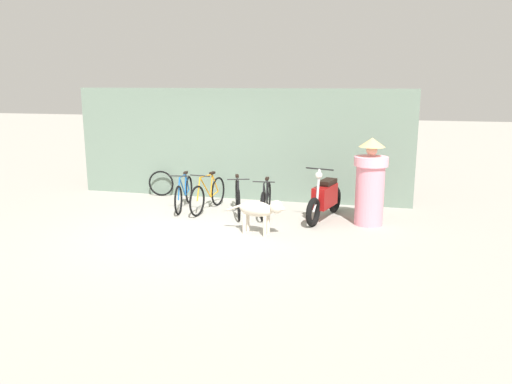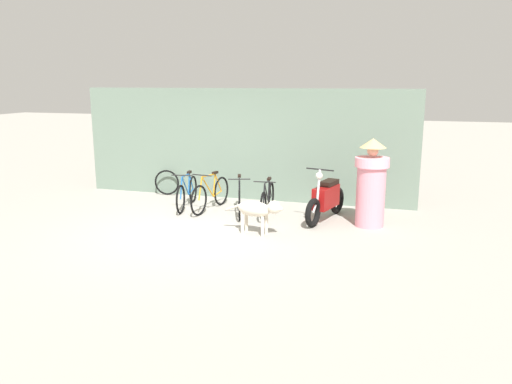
% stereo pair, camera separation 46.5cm
% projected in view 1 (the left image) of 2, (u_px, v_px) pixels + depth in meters
% --- Properties ---
extents(ground_plane, '(60.00, 60.00, 0.00)m').
position_uv_depth(ground_plane, '(196.00, 233.00, 9.43)').
color(ground_plane, '#9E998E').
extents(shop_wall_back, '(8.18, 0.20, 2.64)m').
position_uv_depth(shop_wall_back, '(238.00, 144.00, 11.96)').
color(shop_wall_back, slate).
rests_on(shop_wall_back, ground).
extents(bicycle_0, '(0.46, 1.68, 0.83)m').
position_uv_depth(bicycle_0, '(184.00, 194.00, 11.16)').
color(bicycle_0, black).
rests_on(bicycle_0, ground).
extents(bicycle_1, '(0.46, 1.67, 0.86)m').
position_uv_depth(bicycle_1, '(208.00, 195.00, 10.98)').
color(bicycle_1, black).
rests_on(bicycle_1, ground).
extents(bicycle_2, '(0.62, 1.61, 0.84)m').
position_uv_depth(bicycle_2, '(238.00, 198.00, 10.70)').
color(bicycle_2, black).
rests_on(bicycle_2, ground).
extents(bicycle_3, '(0.46, 1.58, 0.80)m').
position_uv_depth(bicycle_3, '(266.00, 200.00, 10.65)').
color(bicycle_3, black).
rests_on(bicycle_3, ground).
extents(motorcycle, '(0.65, 1.77, 1.12)m').
position_uv_depth(motorcycle, '(325.00, 199.00, 10.27)').
color(motorcycle, black).
rests_on(motorcycle, ground).
extents(stray_dog, '(1.18, 0.43, 0.69)m').
position_uv_depth(stray_dog, '(260.00, 210.00, 9.22)').
color(stray_dog, beige).
rests_on(stray_dog, ground).
extents(person_in_robes, '(0.79, 0.79, 1.73)m').
position_uv_depth(person_in_robes, '(370.00, 182.00, 9.80)').
color(person_in_robes, pink).
rests_on(person_in_robes, ground).
extents(spare_tire_left, '(0.63, 0.13, 0.64)m').
position_uv_depth(spare_tire_left, '(161.00, 183.00, 12.40)').
color(spare_tire_left, black).
rests_on(spare_tire_left, ground).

